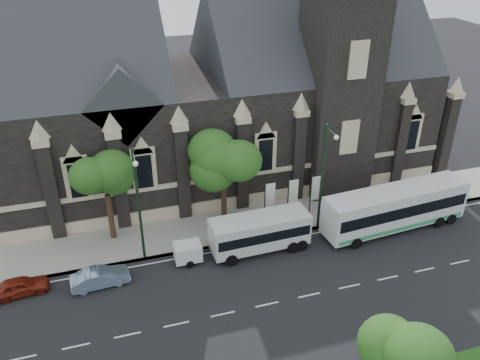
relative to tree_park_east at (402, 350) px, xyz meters
name	(u,v)px	position (x,y,z in m)	size (l,w,h in m)	color
ground	(223,314)	(-6.18, 9.32, -4.62)	(160.00, 160.00, 0.00)	black
sidewalk	(191,232)	(-6.18, 18.82, -4.54)	(80.00, 5.00, 0.15)	gray
museum	(221,92)	(-1.06, 28.10, 3.55)	(40.00, 17.70, 29.90)	black
tree_park_east	(402,350)	(0.00, 0.00, 0.00)	(3.40, 3.40, 6.28)	black
tree_walk_right	(225,156)	(-2.96, 20.04, 1.20)	(4.08, 4.08, 7.80)	black
tree_walk_left	(107,172)	(-11.97, 20.03, 1.12)	(3.91, 3.91, 7.64)	black
street_lamp_near	(324,172)	(3.82, 16.42, 0.49)	(0.36, 1.88, 9.00)	black
street_lamp_mid	(138,200)	(-10.18, 16.42, 0.49)	(0.36, 1.88, 9.00)	black
banner_flag_left	(268,198)	(0.11, 18.32, -2.24)	(0.90, 0.10, 4.00)	black
banner_flag_center	(291,194)	(2.11, 18.32, -2.24)	(0.90, 0.10, 4.00)	black
banner_flag_right	(314,191)	(4.11, 18.32, -2.24)	(0.90, 0.10, 4.00)	black
tour_coach	(395,208)	(9.52, 14.71, -2.69)	(12.30, 3.58, 3.54)	silver
shuttle_bus	(260,231)	(-1.68, 15.15, -2.96)	(7.50, 2.82, 2.87)	silver
box_trailer	(188,252)	(-7.17, 15.29, -3.76)	(2.82, 1.65, 1.50)	silver
sedan	(100,278)	(-13.44, 14.48, -3.97)	(1.38, 3.95, 1.30)	#7A93B1
car_far_red	(20,286)	(-18.58, 15.16, -3.99)	(1.48, 3.67, 1.25)	maroon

